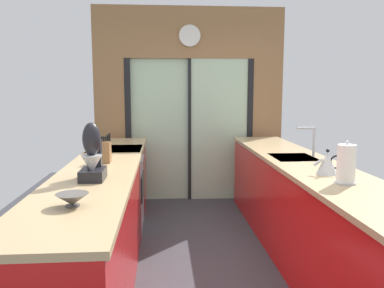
% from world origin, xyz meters
% --- Properties ---
extents(ground_plane, '(5.04, 7.60, 0.02)m').
position_xyz_m(ground_plane, '(0.00, 0.60, -0.01)').
color(ground_plane, '#38383D').
extents(back_wall_unit, '(2.64, 0.12, 2.70)m').
position_xyz_m(back_wall_unit, '(0.00, 2.40, 1.53)').
color(back_wall_unit, olive).
rests_on(back_wall_unit, ground_plane).
extents(left_counter_run, '(0.62, 3.80, 0.92)m').
position_xyz_m(left_counter_run, '(-0.91, 0.13, 0.47)').
color(left_counter_run, red).
rests_on(left_counter_run, ground_plane).
extents(right_counter_run, '(0.62, 3.80, 0.92)m').
position_xyz_m(right_counter_run, '(0.91, 0.30, 0.46)').
color(right_counter_run, red).
rests_on(right_counter_run, ground_plane).
extents(sink_faucet, '(0.19, 0.02, 0.29)m').
position_xyz_m(sink_faucet, '(1.06, 0.55, 1.11)').
color(sink_faucet, '#B7BABC').
rests_on(sink_faucet, right_counter_run).
extents(oven_range, '(0.60, 0.60, 0.92)m').
position_xyz_m(oven_range, '(-0.91, 1.25, 0.46)').
color(oven_range, '#B7BABC').
rests_on(oven_range, ground_plane).
extents(mixing_bowl, '(0.18, 0.18, 0.07)m').
position_xyz_m(mixing_bowl, '(-0.89, -0.96, 0.96)').
color(mixing_bowl, '#514C47').
rests_on(mixing_bowl, left_counter_run).
extents(knife_block, '(0.09, 0.14, 0.27)m').
position_xyz_m(knife_block, '(-0.89, 0.39, 1.02)').
color(knife_block, brown).
rests_on(knife_block, left_counter_run).
extents(stand_mixer, '(0.17, 0.27, 0.42)m').
position_xyz_m(stand_mixer, '(-0.89, -0.29, 1.08)').
color(stand_mixer, black).
rests_on(stand_mixer, left_counter_run).
extents(kettle, '(0.24, 0.16, 0.20)m').
position_xyz_m(kettle, '(0.89, -0.23, 1.01)').
color(kettle, '#B7BABC').
rests_on(kettle, right_counter_run).
extents(paper_towel_roll, '(0.15, 0.15, 0.30)m').
position_xyz_m(paper_towel_roll, '(0.89, -0.54, 1.06)').
color(paper_towel_roll, '#B7BABC').
rests_on(paper_towel_roll, right_counter_run).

